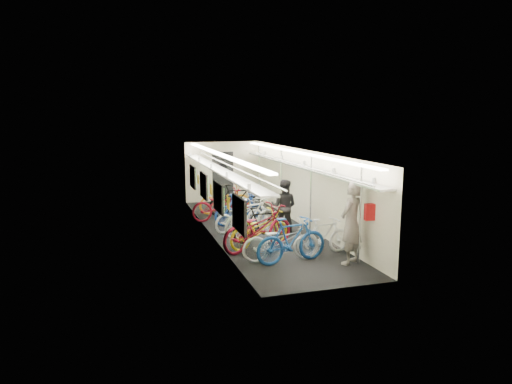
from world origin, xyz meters
TOP-DOWN VIEW (x-y plane):
  - train_car_shell at (-0.36, 0.71)m, footprint 10.00×10.00m
  - bicycle_0 at (-0.39, -3.03)m, footprint 1.92×0.80m
  - bicycle_1 at (-0.19, -3.21)m, footprint 1.91×0.81m
  - bicycle_2 at (-0.64, -1.97)m, footprint 2.34×1.54m
  - bicycle_3 at (-0.33, -1.40)m, footprint 1.68×0.53m
  - bicycle_4 at (-0.53, -1.78)m, footprint 1.97×1.22m
  - bicycle_5 at (-0.44, -0.65)m, footprint 1.94×1.23m
  - bicycle_6 at (-0.60, 0.07)m, footprint 1.86×1.22m
  - bicycle_7 at (-0.38, 0.76)m, footprint 1.74×0.63m
  - bicycle_8 at (-0.82, 1.58)m, footprint 2.06×0.88m
  - bicycle_9 at (-0.20, 1.92)m, footprint 1.96×0.87m
  - bicycle_10 at (-0.45, 2.69)m, footprint 1.93×0.84m
  - bicycle_11 at (0.81, -2.83)m, footprint 1.61×0.71m
  - passenger_near at (1.11, -3.65)m, footprint 0.85×0.79m
  - passenger_mid at (0.58, -0.57)m, footprint 0.98×0.93m
  - backpack at (1.42, -3.96)m, footprint 0.28×0.18m

SIDE VIEW (x-z plane):
  - bicycle_6 at x=-0.60m, z-range 0.00..0.92m
  - bicycle_11 at x=0.81m, z-range 0.00..0.94m
  - bicycle_4 at x=-0.53m, z-range 0.00..0.98m
  - bicycle_0 at x=-0.39m, z-range 0.00..0.98m
  - bicycle_10 at x=-0.45m, z-range 0.00..0.99m
  - bicycle_3 at x=-0.33m, z-range 0.00..1.00m
  - bicycle_7 at x=-0.38m, z-range 0.00..1.03m
  - bicycle_8 at x=-0.82m, z-range 0.00..1.05m
  - bicycle_1 at x=-0.19m, z-range 0.00..1.11m
  - bicycle_5 at x=-0.44m, z-range 0.00..1.13m
  - bicycle_9 at x=-0.20m, z-range 0.00..1.14m
  - bicycle_2 at x=-0.64m, z-range 0.00..1.16m
  - passenger_mid at x=0.58m, z-range 0.00..1.60m
  - passenger_near at x=1.11m, z-range 0.00..1.96m
  - backpack at x=1.42m, z-range 1.09..1.47m
  - train_car_shell at x=-0.36m, z-range -3.34..6.66m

